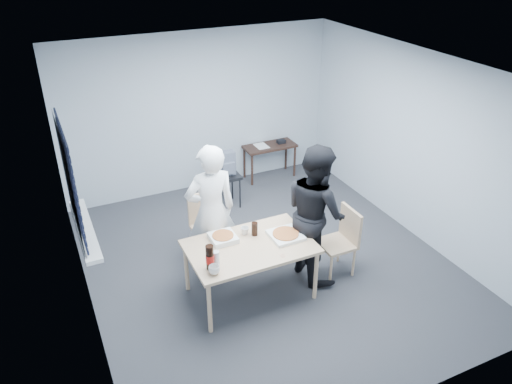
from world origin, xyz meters
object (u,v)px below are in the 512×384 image
chair_right (343,237)px  side_table (270,149)px  soda_bottle (210,258)px  chair_far (206,221)px  mug_b (245,231)px  dining_table (250,250)px  stool (227,181)px  person_white (211,212)px  person_black (315,212)px  mug_a (214,270)px  backpack (226,164)px

chair_right → side_table: size_ratio=0.98×
chair_right → soda_bottle: 1.86m
chair_far → chair_right: same height
chair_far → mug_b: chair_far is taller
soda_bottle → side_table: bearing=53.4°
dining_table → stool: dining_table is taller
person_white → chair_right: bearing=155.1°
person_black → mug_a: person_black is taller
chair_right → mug_a: (-1.81, -0.25, 0.24)m
person_white → side_table: (1.87, 2.13, -0.36)m
person_white → mug_a: 1.00m
chair_far → chair_right: size_ratio=1.00×
chair_right → side_table: 2.85m
soda_bottle → dining_table: bearing=20.5°
side_table → soda_bottle: bearing=-126.6°
backpack → side_table: bearing=49.1°
person_black → backpack: size_ratio=4.62×
person_black → mug_b: person_black is taller
backpack → dining_table: bearing=-86.8°
side_table → mug_a: bearing=-125.5°
backpack → chair_far: bearing=-105.9°
chair_right → person_black: person_black is taller
backpack → mug_a: size_ratio=3.12×
mug_a → soda_bottle: 0.14m
backpack → chair_right: bearing=-54.4°
person_white → mug_a: person_white is taller
chair_far → mug_a: size_ratio=7.24×
side_table → mug_b: size_ratio=9.08×
chair_far → mug_a: bearing=-106.2°
dining_table → side_table: dining_table is taller
mug_b → stool: bearing=74.5°
chair_far → person_white: 0.55m
stool → soda_bottle: soda_bottle is taller
mug_b → soda_bottle: size_ratio=0.34×
dining_table → chair_right: chair_right is taller
side_table → backpack: bearing=-149.0°
dining_table → mug_b: (0.04, 0.24, 0.11)m
chair_right → chair_far: bearing=142.6°
side_table → stool: 1.24m
stool → mug_a: bearing=-114.8°
person_white → person_black: (1.15, -0.55, 0.00)m
chair_far → person_white: (-0.06, -0.40, 0.37)m
person_black → mug_a: bearing=104.8°
chair_right → person_white: 1.68m
chair_right → mug_a: size_ratio=7.24×
backpack → soda_bottle: (-1.13, -2.33, 0.11)m
mug_a → stool: bearing=65.2°
stool → backpack: 0.30m
mug_b → chair_far: bearing=105.6°
backpack → person_black: bearing=-62.1°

